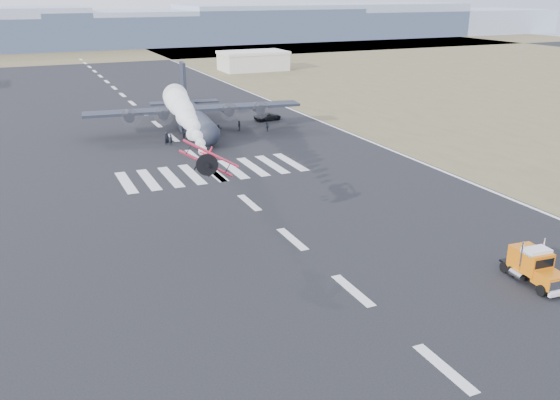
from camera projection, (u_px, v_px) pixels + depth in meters
ground at (445, 368)px, 39.80m from camera, size 500.00×500.00×0.00m
scrub_far at (73, 53)px, 237.44m from camera, size 500.00×80.00×0.00m
runway_markings at (193, 154)px, 91.36m from camera, size 60.00×260.00×0.01m
ridge_seg_d at (64, 32)px, 261.03m from camera, size 150.00×50.00×13.00m
ridge_seg_e at (205, 26)px, 285.79m from camera, size 150.00×50.00×15.00m
ridge_seg_f at (324, 21)px, 310.54m from camera, size 150.00×50.00×17.00m
ridge_seg_g at (425, 22)px, 336.30m from camera, size 150.00×50.00×13.00m
hangar_right at (253, 61)px, 185.44m from camera, size 20.50×12.50×5.90m
semi_truck at (534, 266)px, 51.06m from camera, size 2.86×7.18×3.18m
aerobatic_biplane at (208, 160)px, 57.60m from camera, size 5.33×5.42×3.97m
smoke_trail at (180, 106)px, 82.81m from camera, size 7.58×33.70×3.71m
transport_aircraft at (193, 115)px, 106.08m from camera, size 38.08×31.26×10.98m
support_vehicle at (268, 116)px, 115.20m from camera, size 5.61×3.10×1.49m
crew_a at (171, 140)px, 96.65m from camera, size 0.86×0.85×1.83m
crew_b at (199, 139)px, 96.80m from camera, size 0.91×0.57×1.87m
crew_c at (267, 127)px, 106.08m from camera, size 1.17×1.08×1.69m
crew_d at (239, 126)px, 106.60m from camera, size 0.99×1.16×1.77m
crew_e at (167, 137)px, 98.26m from camera, size 1.01×0.83×1.77m
crew_f at (218, 129)px, 104.16m from camera, size 1.61×0.97×1.66m
crew_g at (166, 139)px, 97.04m from camera, size 0.86×0.81×1.85m
crew_h at (183, 133)px, 101.24m from camera, size 0.84×0.93×1.63m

